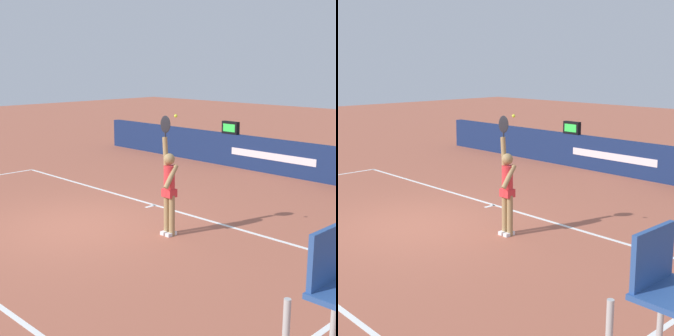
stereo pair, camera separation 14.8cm
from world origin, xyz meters
TOP-DOWN VIEW (x-y plane):
  - ground_plane at (0.00, 0.00)m, footprint 60.00×60.00m
  - court_lines at (0.00, -0.27)m, footprint 11.81×5.24m
  - back_wall at (-0.00, 7.42)m, footprint 15.74×0.27m
  - speed_display at (-1.81, 7.41)m, footprint 0.63×0.17m
  - tennis_player at (1.79, 1.01)m, footprint 0.43×0.37m
  - tennis_ball at (2.06, 0.92)m, footprint 0.06×0.06m

SIDE VIEW (x-z plane):
  - ground_plane at x=0.00m, z-range 0.00..0.00m
  - court_lines at x=0.00m, z-range 0.00..0.00m
  - back_wall at x=0.00m, z-range 0.00..1.08m
  - tennis_player at x=1.79m, z-range -0.21..2.19m
  - speed_display at x=-1.81m, z-range 1.08..1.49m
  - tennis_ball at x=2.06m, z-range 2.38..2.45m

